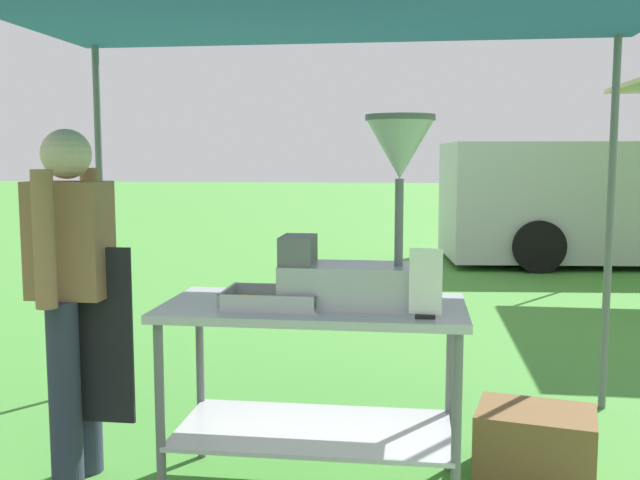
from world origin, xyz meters
TOP-DOWN VIEW (x-y plane):
  - ground_plane at (0.00, 6.00)m, footprint 70.00×70.00m
  - stall_canopy at (-0.06, 1.12)m, footprint 3.30×2.49m
  - donut_cart at (-0.06, 1.02)m, footprint 1.31×0.67m
  - donut_tray at (-0.22, 0.95)m, footprint 0.42×0.30m
  - donut_fryer at (0.16, 0.99)m, footprint 0.64×0.29m
  - menu_sign at (0.42, 0.79)m, footprint 0.13×0.05m
  - vendor at (-1.15, 0.97)m, footprint 0.45×0.53m
  - supply_crate at (0.94, 1.31)m, footprint 0.60×0.50m

SIDE VIEW (x-z plane):
  - ground_plane at x=0.00m, z-range 0.00..0.00m
  - supply_crate at x=0.94m, z-range 0.00..0.31m
  - donut_cart at x=-0.06m, z-range 0.21..1.06m
  - donut_tray at x=-0.22m, z-range 0.84..0.91m
  - vendor at x=-1.15m, z-range 0.10..1.71m
  - menu_sign at x=0.42m, z-range 0.83..1.11m
  - donut_fryer at x=0.16m, z-range 0.78..1.59m
  - stall_canopy at x=-0.06m, z-range 1.04..3.26m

